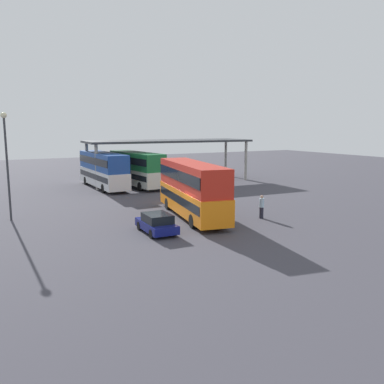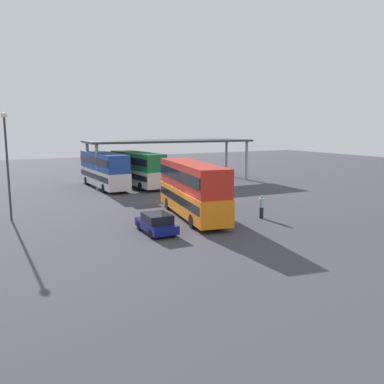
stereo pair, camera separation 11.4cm
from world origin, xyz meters
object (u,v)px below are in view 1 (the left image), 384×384
double_decker_main (192,188)px  pedestrian_waiting (262,207)px  double_decker_mid_row (137,168)px  parked_hatchback (157,223)px  lamppost_tall (6,154)px  double_decker_near_canopy (103,169)px

double_decker_main → pedestrian_waiting: 5.64m
double_decker_mid_row → pedestrian_waiting: size_ratio=5.81×
double_decker_main → parked_hatchback: bearing=136.3°
double_decker_main → pedestrian_waiting: (4.52, -3.05, -1.43)m
lamppost_tall → pedestrian_waiting: bearing=-26.5°
double_decker_near_canopy → double_decker_mid_row: (3.79, -0.86, -0.01)m
double_decker_main → parked_hatchback: size_ratio=2.94×
double_decker_mid_row → pedestrian_waiting: double_decker_mid_row is taller
double_decker_mid_row → parked_hatchback: bearing=157.9°
double_decker_main → lamppost_tall: lamppost_tall is taller
double_decker_mid_row → double_decker_main: bearing=168.6°
parked_hatchback → double_decker_near_canopy: size_ratio=0.34×
double_decker_main → pedestrian_waiting: size_ratio=6.22×
lamppost_tall → pedestrian_waiting: lamppost_tall is taller
lamppost_tall → double_decker_mid_row: bearing=39.0°
parked_hatchback → double_decker_near_canopy: double_decker_near_canopy is taller
double_decker_main → pedestrian_waiting: double_decker_main is taller
lamppost_tall → pedestrian_waiting: (17.27, -8.61, -4.18)m
parked_hatchback → pedestrian_waiting: bearing=-86.9°
parked_hatchback → double_decker_mid_row: size_ratio=0.36×
parked_hatchback → pedestrian_waiting: (8.96, 0.17, 0.25)m
double_decker_near_canopy → double_decker_mid_row: double_decker_near_canopy is taller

